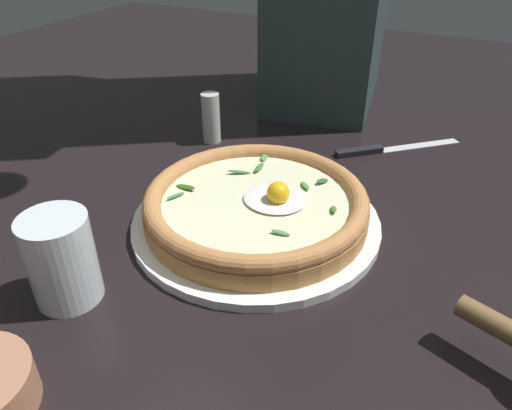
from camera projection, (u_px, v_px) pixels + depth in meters
name	position (u px, v px, depth m)	size (l,w,h in m)	color
ground_plane	(271.00, 245.00, 0.64)	(2.40, 2.40, 0.03)	black
pizza_plate	(256.00, 221.00, 0.65)	(0.33, 0.33, 0.01)	white
pizza	(256.00, 204.00, 0.64)	(0.29, 0.29, 0.06)	#C07F41
table_knife	(380.00, 149.00, 0.84)	(0.18, 0.17, 0.01)	silver
drinking_glass	(63.00, 265.00, 0.52)	(0.07, 0.07, 0.10)	silver
pepper_shaker	(211.00, 118.00, 0.85)	(0.03, 0.03, 0.09)	silver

